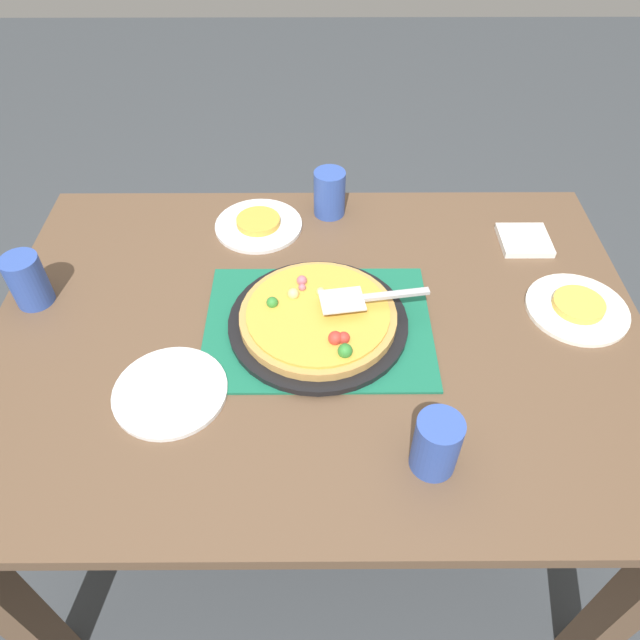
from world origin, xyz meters
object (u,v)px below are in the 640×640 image
cup_corner (331,193)px  pizza_server (367,298)px  served_slice_right (260,221)px  pizza_pan (320,322)px  cup_near (439,444)px  pizza (320,316)px  plate_side (172,392)px  served_slice_left (581,304)px  plate_near_left (579,309)px  napkin_stack (526,240)px  plate_far_right (260,225)px  cup_far (29,280)px

cup_corner → pizza_server: cup_corner is taller
served_slice_right → pizza_server: 0.42m
pizza_pan → cup_near: size_ratio=3.17×
cup_near → pizza: bearing=-58.9°
plate_side → cup_near: (-0.48, 0.15, 0.06)m
pizza → served_slice_left: 0.57m
plate_near_left → plate_side: size_ratio=1.00×
pizza → plate_near_left: size_ratio=1.50×
pizza → napkin_stack: 0.58m
served_slice_left → plate_near_left: bearing=90.0°
plate_far_right → cup_near: bearing=117.2°
plate_far_right → plate_side: same height
cup_near → napkin_stack: 0.69m
cup_far → served_slice_right: bearing=-150.9°
plate_side → served_slice_left: size_ratio=2.00×
pizza_server → napkin_stack: pizza_server is taller
plate_near_left → pizza_server: (0.47, 0.03, 0.07)m
cup_corner → napkin_stack: size_ratio=1.00×
pizza_pan → cup_corner: size_ratio=3.17×
cup_far → napkin_stack: size_ratio=1.00×
cup_near → cup_far: bearing=-26.6°
plate_side → served_slice_right: size_ratio=2.00×
pizza → cup_far: (0.63, -0.08, 0.03)m
served_slice_left → served_slice_right: (0.72, -0.30, 0.00)m
cup_corner → cup_far: bearing=26.4°
pizza_server → plate_side: bearing=26.5°
plate_near_left → pizza_server: bearing=3.8°
cup_corner → pizza_server: bearing=99.6°
cup_far → pizza_pan: bearing=172.5°
served_slice_right → pizza_pan: bearing=113.3°
plate_far_right → served_slice_left: 0.78m
plate_far_right → served_slice_right: bearing=0.0°
plate_near_left → cup_corner: size_ratio=1.83×
served_slice_left → cup_near: size_ratio=0.92×
pizza_pan → napkin_stack: pizza_pan is taller
napkin_stack → pizza_server: bearing=33.0°
pizza_pan → served_slice_left: served_slice_left is taller
plate_near_left → cup_corner: (0.54, -0.36, 0.06)m
cup_far → cup_near: bearing=153.4°
pizza → plate_side: (0.28, 0.17, -0.03)m
plate_side → cup_near: cup_near is taller
plate_far_right → cup_near: size_ratio=1.83×
pizza → plate_far_right: pizza is taller
pizza_server → napkin_stack: (-0.41, -0.27, -0.06)m
served_slice_left → napkin_stack: (0.06, -0.24, -0.01)m
napkin_stack → served_slice_left: bearing=103.8°
pizza → napkin_stack: bearing=-150.9°
served_slice_left → cup_far: 1.19m
plate_far_right → napkin_stack: napkin_stack is taller
served_slice_right → cup_corner: 0.19m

